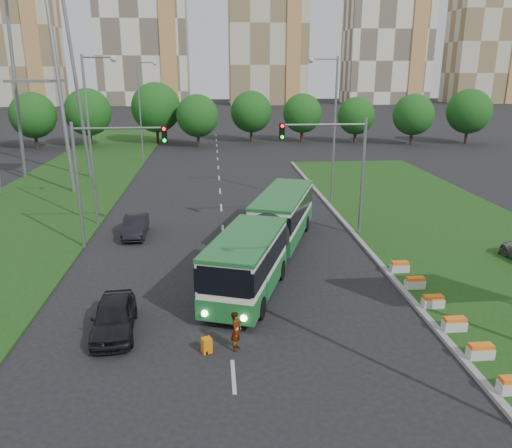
{
  "coord_description": "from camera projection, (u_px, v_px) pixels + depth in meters",
  "views": [
    {
      "loc": [
        -3.54,
        -22.15,
        10.98
      ],
      "look_at": [
        -1.22,
        4.81,
        2.6
      ],
      "focal_mm": 35.0,
      "sensor_mm": 36.0,
      "label": 1
    }
  ],
  "objects": [
    {
      "name": "articulated_bus",
      "position": [
        264.0,
        234.0,
        29.34
      ],
      "size": [
        2.69,
        17.25,
        2.84
      ],
      "rotation": [
        0.0,
        0.0,
        -0.33
      ],
      "color": "silver",
      "rests_on": "ground"
    },
    {
      "name": "left_verge",
      "position": [
        60.0,
        191.0,
        46.93
      ],
      "size": [
        12.0,
        110.0,
        0.1
      ],
      "primitive_type": "cube",
      "color": "#1A4012",
      "rests_on": "ground"
    },
    {
      "name": "flower_planters",
      "position": [
        443.0,
        312.0,
        22.65
      ],
      "size": [
        1.1,
        11.5,
        0.6
      ],
      "primitive_type": null,
      "color": "silver",
      "rests_on": "grass_median"
    },
    {
      "name": "car_left_near",
      "position": [
        114.0,
        317.0,
        21.59
      ],
      "size": [
        2.12,
        4.52,
        1.5
      ],
      "primitive_type": "imported",
      "rotation": [
        0.0,
        0.0,
        0.08
      ],
      "color": "black",
      "rests_on": "ground"
    },
    {
      "name": "lane_markings",
      "position": [
        221.0,
        202.0,
        43.41
      ],
      "size": [
        0.2,
        100.0,
        0.01
      ],
      "primitive_type": null,
      "color": "#ACACA5",
      "rests_on": "ground"
    },
    {
      "name": "shopping_trolley",
      "position": [
        207.0,
        345.0,
        20.15
      ],
      "size": [
        0.38,
        0.4,
        0.65
      ],
      "rotation": [
        0.0,
        0.0,
        0.41
      ],
      "color": "orange",
      "rests_on": "ground"
    },
    {
      "name": "street_lamps",
      "position": [
        222.0,
        151.0,
        32.12
      ],
      "size": [
        36.0,
        60.0,
        12.0
      ],
      "primitive_type": null,
      "color": "gray",
      "rests_on": "ground"
    },
    {
      "name": "apartment_tower_west",
      "position": [
        12.0,
        26.0,
        154.97
      ],
      "size": [
        26.0,
        15.0,
        48.0
      ],
      "primitive_type": "cube",
      "color": "beige",
      "rests_on": "ground"
    },
    {
      "name": "ground",
      "position": [
        289.0,
        302.0,
        24.62
      ],
      "size": [
        360.0,
        360.0,
        0.0
      ],
      "primitive_type": "plane",
      "color": "black",
      "rests_on": "ground"
    },
    {
      "name": "tree_line",
      "position": [
        301.0,
        114.0,
        76.45
      ],
      "size": [
        120.0,
        8.0,
        9.0
      ],
      "primitive_type": null,
      "color": "#124412",
      "rests_on": "ground"
    },
    {
      "name": "grass_median",
      "position": [
        464.0,
        241.0,
        33.27
      ],
      "size": [
        14.0,
        60.0,
        0.15
      ],
      "primitive_type": "cube",
      "color": "#1A4012",
      "rests_on": "ground"
    },
    {
      "name": "apartment_tower_cwest",
      "position": [
        142.0,
        20.0,
        157.65
      ],
      "size": [
        28.0,
        15.0,
        52.0
      ],
      "primitive_type": "cube",
      "color": "silver",
      "rests_on": "ground"
    },
    {
      "name": "apartment_tower_east",
      "position": [
        388.0,
        30.0,
        164.93
      ],
      "size": [
        27.0,
        15.0,
        47.0
      ],
      "primitive_type": "cube",
      "color": "silver",
      "rests_on": "ground"
    },
    {
      "name": "traffic_mast_left",
      "position": [
        103.0,
        165.0,
        30.75
      ],
      "size": [
        5.76,
        0.32,
        8.0
      ],
      "color": "gray",
      "rests_on": "ground"
    },
    {
      "name": "median_kerb",
      "position": [
        362.0,
        243.0,
        32.7
      ],
      "size": [
        0.3,
        60.0,
        0.18
      ],
      "primitive_type": "cube",
      "color": "gray",
      "rests_on": "ground"
    },
    {
      "name": "car_left_far",
      "position": [
        135.0,
        226.0,
        34.32
      ],
      "size": [
        1.57,
        4.26,
        1.39
      ],
      "primitive_type": "imported",
      "rotation": [
        0.0,
        0.0,
        0.02
      ],
      "color": "black",
      "rests_on": "ground"
    },
    {
      "name": "apartment_tower_ceast",
      "position": [
        268.0,
        25.0,
        161.22
      ],
      "size": [
        25.0,
        15.0,
        50.0
      ],
      "primitive_type": "cube",
      "color": "beige",
      "rests_on": "ground"
    },
    {
      "name": "midrise_east",
      "position": [
        487.0,
        42.0,
        168.83
      ],
      "size": [
        24.0,
        14.0,
        40.0
      ],
      "primitive_type": "cube",
      "color": "beige",
      "rests_on": "ground"
    },
    {
      "name": "traffic_mast_median",
      "position": [
        340.0,
        159.0,
        32.95
      ],
      "size": [
        5.76,
        0.32,
        8.0
      ],
      "color": "gray",
      "rests_on": "ground"
    },
    {
      "name": "pedestrian",
      "position": [
        236.0,
        331.0,
        20.21
      ],
      "size": [
        0.58,
        0.71,
        1.69
      ],
      "primitive_type": "imported",
      "rotation": [
        0.0,
        0.0,
        1.24
      ],
      "color": "gray",
      "rests_on": "ground"
    }
  ]
}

